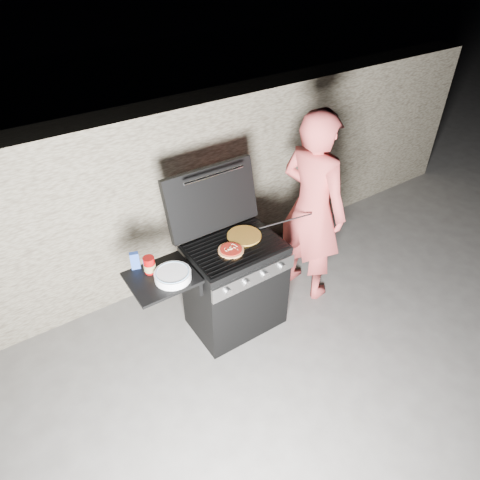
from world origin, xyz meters
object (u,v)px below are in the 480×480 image
sauce_jar (149,265)px  gas_grill (211,297)px  person (312,208)px  pizza_topped (231,250)px

sauce_jar → gas_grill: bearing=-12.2°
person → pizza_topped: bearing=83.8°
pizza_topped → gas_grill: bearing=168.0°
pizza_topped → sauce_jar: (-0.65, 0.14, 0.05)m
sauce_jar → person: (1.59, -0.07, -0.02)m
pizza_topped → person: bearing=4.3°
gas_grill → person: person is taller
pizza_topped → person: size_ratio=0.11×
pizza_topped → sauce_jar: sauce_jar is taller
person → sauce_jar: bearing=77.0°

